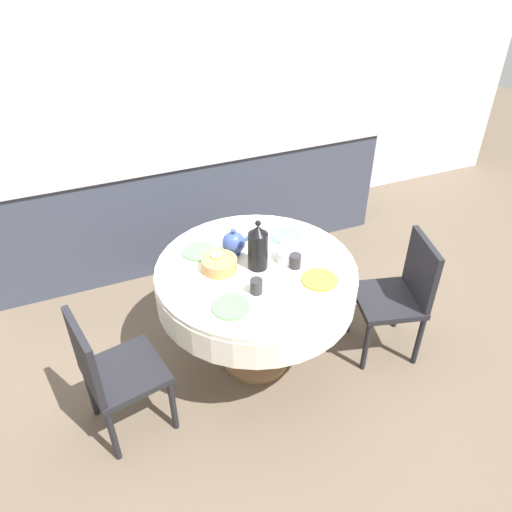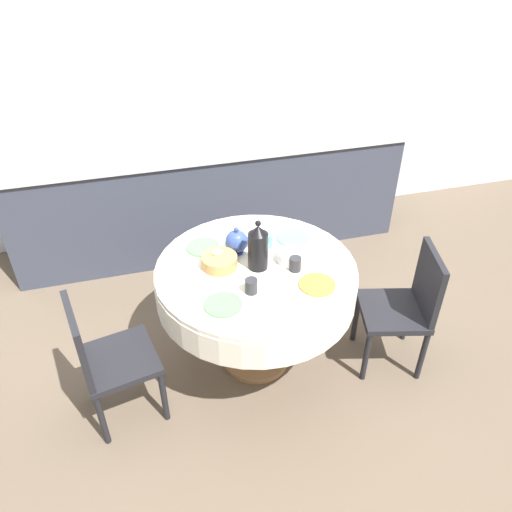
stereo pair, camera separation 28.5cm
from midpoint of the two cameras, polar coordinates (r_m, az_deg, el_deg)
name	(u,v)px [view 1 (the left image)]	position (r m, az deg, el deg)	size (l,w,h in m)	color
ground_plane	(256,359)	(3.43, -2.43, -11.78)	(12.00, 12.00, 0.00)	brown
wall_back	(169,87)	(4.25, -11.96, 18.30)	(7.00, 0.05, 2.60)	silver
kitchen_counter	(189,198)	(4.27, -9.61, 6.47)	(3.24, 0.64, 0.94)	#383D4C
dining_table	(256,284)	(2.98, -2.74, -3.36)	(1.19, 1.19, 0.78)	olive
chair_left	(400,292)	(3.28, 13.80, -4.10)	(0.49, 0.49, 0.85)	black
chair_right	(111,371)	(2.87, -19.09, -12.42)	(0.47, 0.47, 0.85)	black
plate_near_left	(231,307)	(2.63, -5.98, -5.94)	(0.20, 0.20, 0.01)	#5BA85B
cup_near_left	(256,286)	(2.70, -2.99, -3.58)	(0.07, 0.07, 0.08)	#28282D
plate_near_right	(320,280)	(2.80, 4.40, -2.84)	(0.20, 0.20, 0.01)	orange
cup_near_right	(295,261)	(2.88, 1.68, -0.68)	(0.07, 0.07, 0.08)	#28282D
plate_far_left	(199,251)	(3.06, -9.21, 0.47)	(0.20, 0.20, 0.01)	#5BA85B
cup_far_left	(217,260)	(2.90, -7.30, -0.61)	(0.07, 0.07, 0.08)	#DBB766
plate_far_right	(286,235)	(3.16, 0.92, 2.30)	(0.20, 0.20, 0.01)	#60BCB7
cup_far_right	(263,240)	(3.06, -1.89, 1.77)	(0.07, 0.07, 0.08)	#5BA39E
coffee_carafe	(258,247)	(2.82, -2.66, 0.89)	(0.12, 0.12, 0.32)	black
teapot	(234,243)	(2.97, -5.30, 1.41)	(0.19, 0.14, 0.18)	#33478E
bread_basket	(219,264)	(2.88, -7.04, -1.04)	(0.21, 0.21, 0.07)	#AD844C
fruit_bowl	(289,254)	(2.95, 1.02, 0.11)	(0.16, 0.16, 0.06)	silver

